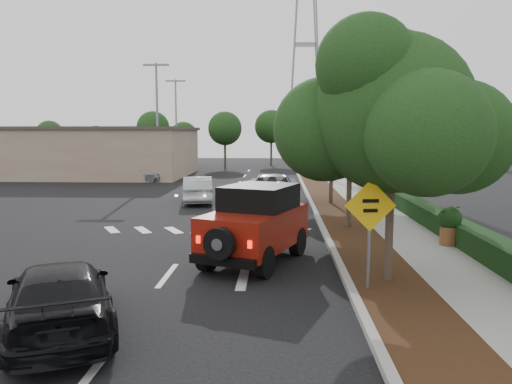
# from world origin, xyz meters

# --- Properties ---
(ground) EXTENTS (120.00, 120.00, 0.00)m
(ground) POSITION_xyz_m (0.00, 0.00, 0.00)
(ground) COLOR black
(ground) RESTS_ON ground
(curb) EXTENTS (0.20, 70.00, 0.15)m
(curb) POSITION_xyz_m (4.60, 12.00, 0.07)
(curb) COLOR #9E9B93
(curb) RESTS_ON ground
(planting_strip) EXTENTS (1.80, 70.00, 0.12)m
(planting_strip) POSITION_xyz_m (5.60, 12.00, 0.06)
(planting_strip) COLOR black
(planting_strip) RESTS_ON ground
(sidewalk) EXTENTS (2.00, 70.00, 0.12)m
(sidewalk) POSITION_xyz_m (7.50, 12.00, 0.06)
(sidewalk) COLOR gray
(sidewalk) RESTS_ON ground
(hedge) EXTENTS (0.80, 70.00, 0.80)m
(hedge) POSITION_xyz_m (8.90, 12.00, 0.40)
(hedge) COLOR black
(hedge) RESTS_ON ground
(commercial_building) EXTENTS (22.00, 12.00, 4.00)m
(commercial_building) POSITION_xyz_m (-16.00, 30.00, 2.00)
(commercial_building) COLOR gray
(commercial_building) RESTS_ON ground
(transmission_tower) EXTENTS (7.00, 4.00, 28.00)m
(transmission_tower) POSITION_xyz_m (6.00, 48.00, 0.00)
(transmission_tower) COLOR slate
(transmission_tower) RESTS_ON ground
(street_tree_near) EXTENTS (3.80, 3.80, 5.92)m
(street_tree_near) POSITION_xyz_m (5.60, -0.50, 0.00)
(street_tree_near) COLOR black
(street_tree_near) RESTS_ON ground
(street_tree_mid) EXTENTS (3.20, 3.20, 5.32)m
(street_tree_mid) POSITION_xyz_m (5.60, 6.50, 0.00)
(street_tree_mid) COLOR black
(street_tree_mid) RESTS_ON ground
(street_tree_far) EXTENTS (3.40, 3.40, 5.62)m
(street_tree_far) POSITION_xyz_m (5.60, 13.00, 0.00)
(street_tree_far) COLOR black
(street_tree_far) RESTS_ON ground
(light_pole_a) EXTENTS (2.00, 0.22, 9.00)m
(light_pole_a) POSITION_xyz_m (-6.50, 26.00, 0.00)
(light_pole_a) COLOR slate
(light_pole_a) RESTS_ON ground
(light_pole_b) EXTENTS (2.00, 0.22, 9.00)m
(light_pole_b) POSITION_xyz_m (-7.50, 38.00, 0.00)
(light_pole_b) COLOR slate
(light_pole_b) RESTS_ON ground
(red_jeep) EXTENTS (3.21, 4.52, 2.21)m
(red_jeep) POSITION_xyz_m (2.31, 1.61, 1.12)
(red_jeep) COLOR black
(red_jeep) RESTS_ON ground
(silver_suv_ahead) EXTENTS (2.69, 5.81, 1.61)m
(silver_suv_ahead) POSITION_xyz_m (2.58, 12.34, 0.81)
(silver_suv_ahead) COLOR #A8A9AF
(silver_suv_ahead) RESTS_ON ground
(black_suv_oncoming) EXTENTS (3.51, 4.89, 1.32)m
(black_suv_oncoming) POSITION_xyz_m (-1.20, -3.72, 0.66)
(black_suv_oncoming) COLOR black
(black_suv_oncoming) RESTS_ON ground
(silver_sedan_oncoming) EXTENTS (2.15, 4.41, 1.39)m
(silver_sedan_oncoming) POSITION_xyz_m (-1.40, 13.61, 0.70)
(silver_sedan_oncoming) COLOR #B2B5BB
(silver_sedan_oncoming) RESTS_ON ground
(parked_suv) EXTENTS (4.18, 2.26, 1.35)m
(parked_suv) POSITION_xyz_m (-7.69, 24.82, 0.67)
(parked_suv) COLOR #A6A8AE
(parked_suv) RESTS_ON ground
(speed_hump_sign) EXTENTS (1.19, 0.17, 2.54)m
(speed_hump_sign) POSITION_xyz_m (4.98, -1.28, 1.76)
(speed_hump_sign) COLOR slate
(speed_hump_sign) RESTS_ON ground
(terracotta_planter) EXTENTS (0.74, 0.74, 1.29)m
(terracotta_planter) POSITION_xyz_m (8.40, 3.45, 0.87)
(terracotta_planter) COLOR brown
(terracotta_planter) RESTS_ON ground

